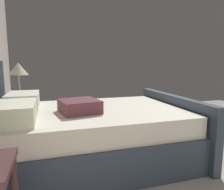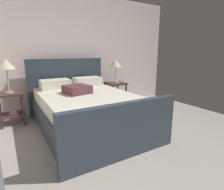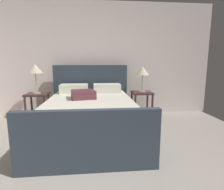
% 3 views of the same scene
% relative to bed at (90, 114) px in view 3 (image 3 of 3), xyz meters
% --- Properties ---
extents(wall_back, '(5.84, 0.12, 2.62)m').
position_rel_bed_xyz_m(wall_back, '(-0.02, 1.31, 0.96)').
color(wall_back, silver).
rests_on(wall_back, ground).
extents(bed, '(1.65, 2.33, 1.19)m').
position_rel_bed_xyz_m(bed, '(0.00, 0.00, 0.00)').
color(bed, '#2E3A47').
rests_on(bed, ground).
extents(nightstand_right, '(0.44, 0.44, 0.60)m').
position_rel_bed_xyz_m(nightstand_right, '(1.14, 0.85, 0.06)').
color(nightstand_right, '#472A2B').
rests_on(nightstand_right, ground).
extents(table_lamp_right, '(0.29, 0.29, 0.57)m').
position_rel_bed_xyz_m(table_lamp_right, '(1.14, 0.85, 0.71)').
color(table_lamp_right, '#B7B293').
rests_on(table_lamp_right, nightstand_right).
extents(nightstand_left, '(0.44, 0.44, 0.60)m').
position_rel_bed_xyz_m(nightstand_left, '(-1.14, 0.85, 0.06)').
color(nightstand_left, '#472A2B').
rests_on(nightstand_left, ground).
extents(table_lamp_left, '(0.30, 0.30, 0.62)m').
position_rel_bed_xyz_m(table_lamp_left, '(-1.14, 0.85, 0.76)').
color(table_lamp_left, '#B7B293').
rests_on(table_lamp_left, nightstand_left).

